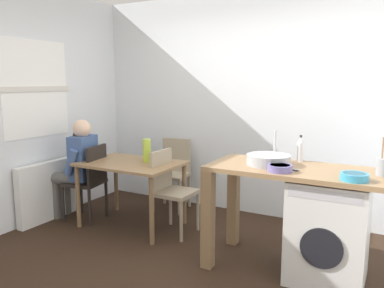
# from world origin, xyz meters

# --- Properties ---
(ground_plane) EXTENTS (5.46, 5.46, 0.00)m
(ground_plane) POSITION_xyz_m (0.00, 0.00, 0.00)
(ground_plane) COLOR black
(wall_back) EXTENTS (4.60, 0.10, 2.70)m
(wall_back) POSITION_xyz_m (0.00, 1.75, 1.35)
(wall_back) COLOR silver
(wall_back) RESTS_ON ground_plane
(wall_window_side) EXTENTS (0.12, 3.80, 2.70)m
(wall_window_side) POSITION_xyz_m (-2.15, 0.00, 1.35)
(wall_window_side) COLOR silver
(wall_window_side) RESTS_ON ground_plane
(radiator) EXTENTS (0.10, 0.80, 0.70)m
(radiator) POSITION_xyz_m (-2.02, 0.30, 0.35)
(radiator) COLOR white
(radiator) RESTS_ON ground_plane
(dining_table) EXTENTS (1.10, 0.76, 0.74)m
(dining_table) POSITION_xyz_m (-1.03, 0.64, 0.64)
(dining_table) COLOR olive
(dining_table) RESTS_ON ground_plane
(chair_person_seat) EXTENTS (0.46, 0.46, 0.90)m
(chair_person_seat) POSITION_xyz_m (-1.58, 0.55, 0.51)
(chair_person_seat) COLOR black
(chair_person_seat) RESTS_ON ground_plane
(chair_opposite) EXTENTS (0.41, 0.41, 0.90)m
(chair_opposite) POSITION_xyz_m (-0.55, 0.69, 0.51)
(chair_opposite) COLOR gray
(chair_opposite) RESTS_ON ground_plane
(chair_spare_by_wall) EXTENTS (0.45, 0.45, 0.90)m
(chair_spare_by_wall) POSITION_xyz_m (-0.94, 1.41, 0.51)
(chair_spare_by_wall) COLOR gray
(chair_spare_by_wall) RESTS_ON ground_plane
(seated_person) EXTENTS (0.53, 0.53, 1.20)m
(seated_person) POSITION_xyz_m (-1.74, 0.53, 0.67)
(seated_person) COLOR #595651
(seated_person) RESTS_ON ground_plane
(kitchen_counter) EXTENTS (1.50, 0.68, 0.92)m
(kitchen_counter) POSITION_xyz_m (0.67, 0.44, 0.76)
(kitchen_counter) COLOR olive
(kitchen_counter) RESTS_ON ground_plane
(washing_machine) EXTENTS (0.60, 0.61, 0.86)m
(washing_machine) POSITION_xyz_m (1.14, 0.43, 0.43)
(washing_machine) COLOR silver
(washing_machine) RESTS_ON ground_plane
(sink_basin) EXTENTS (0.38, 0.38, 0.09)m
(sink_basin) POSITION_xyz_m (0.62, 0.44, 0.97)
(sink_basin) COLOR #9EA0A5
(sink_basin) RESTS_ON kitchen_counter
(tap) EXTENTS (0.02, 0.02, 0.28)m
(tap) POSITION_xyz_m (0.62, 0.62, 1.06)
(tap) COLOR #B2B2B7
(tap) RESTS_ON kitchen_counter
(bottle_tall_green) EXTENTS (0.06, 0.06, 0.24)m
(bottle_tall_green) POSITION_xyz_m (0.82, 0.71, 1.03)
(bottle_tall_green) COLOR silver
(bottle_tall_green) RESTS_ON kitchen_counter
(mixing_bowl) EXTENTS (0.20, 0.20, 0.05)m
(mixing_bowl) POSITION_xyz_m (0.77, 0.24, 0.95)
(mixing_bowl) COLOR slate
(mixing_bowl) RESTS_ON kitchen_counter
(utensil_crock) EXTENTS (0.11, 0.11, 0.30)m
(utensil_crock) POSITION_xyz_m (1.51, 0.49, 0.99)
(utensil_crock) COLOR gray
(utensil_crock) RESTS_ON kitchen_counter
(colander) EXTENTS (0.20, 0.20, 0.06)m
(colander) POSITION_xyz_m (1.33, 0.22, 0.95)
(colander) COLOR teal
(colander) RESTS_ON kitchen_counter
(vase) EXTENTS (0.09, 0.09, 0.26)m
(vase) POSITION_xyz_m (-0.88, 0.74, 0.87)
(vase) COLOR #A8C63D
(vase) RESTS_ON dining_table
(scissors) EXTENTS (0.15, 0.06, 0.01)m
(scissors) POSITION_xyz_m (0.83, 0.34, 0.92)
(scissors) COLOR #B2B2B7
(scissors) RESTS_ON kitchen_counter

